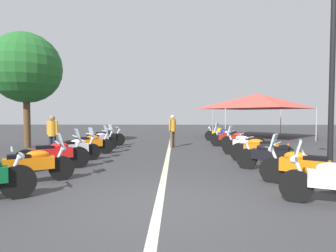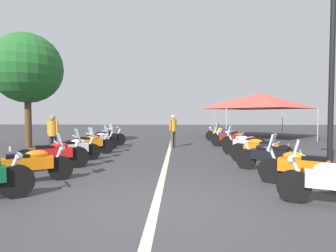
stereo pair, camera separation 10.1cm
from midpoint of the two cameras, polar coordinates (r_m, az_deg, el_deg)
ground_plane at (r=5.05m, az=-2.14°, el=-16.80°), size 80.00×80.00×0.00m
lane_centre_stripe at (r=10.20m, az=0.11°, el=-6.94°), size 21.38×0.16×0.01m
motorcycle_left_row_1 at (r=7.33m, az=-27.00°, el=-7.29°), size 1.20×1.84×1.19m
motorcycle_left_row_2 at (r=8.77m, az=-22.87°, el=-5.54°), size 1.23×1.90×1.22m
motorcycle_left_row_3 at (r=10.04m, az=-19.16°, el=-4.61°), size 1.29×1.66×1.19m
motorcycle_left_row_4 at (r=11.61m, az=-16.19°, el=-3.60°), size 1.15×1.94×1.20m
motorcycle_left_row_5 at (r=12.99m, az=-14.36°, el=-2.97°), size 1.29×1.66×1.20m
motorcycle_left_row_6 at (r=14.39m, az=-12.81°, el=-2.40°), size 1.11×1.92×1.02m
motorcycle_right_row_1 at (r=6.93m, az=26.93°, el=-7.81°), size 1.21×1.76×1.20m
motorcycle_right_row_2 at (r=8.40m, az=21.29°, el=-6.02°), size 1.23×1.85×0.99m
motorcycle_right_row_3 at (r=9.84m, az=19.32°, el=-4.73°), size 1.08×2.01×1.00m
motorcycle_right_row_4 at (r=11.30m, az=16.52°, el=-3.77°), size 1.14×1.84×1.20m
motorcycle_right_row_5 at (r=12.84m, az=15.78°, el=-3.03°), size 1.00×1.92×1.01m
motorcycle_right_row_6 at (r=14.10m, az=13.37°, el=-2.54°), size 1.21×1.95×1.20m
motorcycle_right_row_7 at (r=15.74m, az=12.85°, el=-2.03°), size 0.99×1.89×1.20m
motorcycle_right_row_8 at (r=17.11m, az=11.57°, el=-1.66°), size 1.03×1.99×1.00m
street_lamp_twin_globe at (r=8.74m, az=31.91°, el=14.16°), size 0.32×1.22×5.15m
traffic_cone_0 at (r=10.70m, az=24.40°, el=-5.15°), size 0.36×0.36×0.61m
traffic_cone_1 at (r=11.11m, az=24.52°, el=-4.88°), size 0.36×0.36×0.61m
bystander_0 at (r=11.58m, az=-23.10°, el=-1.27°), size 0.32×0.51×1.64m
bystander_1 at (r=13.55m, az=1.29°, el=-0.51°), size 0.44×0.35×1.66m
roadside_tree_0 at (r=15.46m, az=-27.65°, el=10.79°), size 3.49×3.49×5.75m
event_tent at (r=20.60m, az=18.87°, el=5.03°), size 6.26×6.26×3.20m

